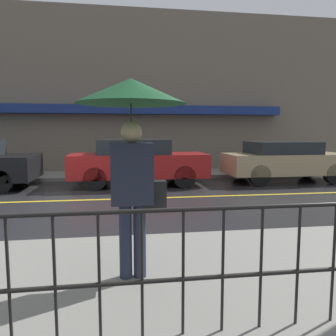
# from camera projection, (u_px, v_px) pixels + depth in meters

# --- Properties ---
(ground_plane) EXTENTS (80.00, 80.00, 0.00)m
(ground_plane) POSITION_uv_depth(u_px,v_px,m) (55.00, 201.00, 8.06)
(ground_plane) COLOR #262628
(sidewalk_far) EXTENTS (28.00, 2.20, 0.11)m
(sidewalk_far) POSITION_uv_depth(u_px,v_px,m) (77.00, 175.00, 12.42)
(sidewalk_far) COLOR gray
(sidewalk_far) RESTS_ON ground_plane
(lane_marking) EXTENTS (25.20, 0.12, 0.01)m
(lane_marking) POSITION_uv_depth(u_px,v_px,m) (55.00, 201.00, 8.06)
(lane_marking) COLOR gold
(lane_marking) RESTS_ON ground_plane
(building_storefront) EXTENTS (28.00, 0.85, 6.70)m
(building_storefront) POSITION_uv_depth(u_px,v_px,m) (79.00, 92.00, 13.27)
(building_storefront) COLOR #706656
(building_storefront) RESTS_ON ground_plane
(pedestrian) EXTENTS (1.15, 1.15, 2.12)m
(pedestrian) POSITION_uv_depth(u_px,v_px,m) (132.00, 118.00, 3.39)
(pedestrian) COLOR #23283D
(pedestrian) RESTS_ON sidewalk_near
(car_red) EXTENTS (4.28, 1.76, 1.46)m
(car_red) POSITION_uv_depth(u_px,v_px,m) (138.00, 161.00, 10.42)
(car_red) COLOR maroon
(car_red) RESTS_ON ground_plane
(car_tan) EXTENTS (4.14, 1.76, 1.37)m
(car_tan) POSITION_uv_depth(u_px,v_px,m) (285.00, 161.00, 11.16)
(car_tan) COLOR tan
(car_tan) RESTS_ON ground_plane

